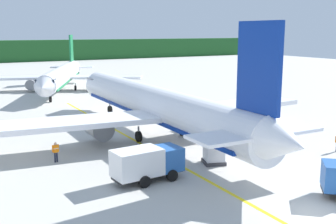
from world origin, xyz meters
The scene contains 8 objects.
ground centered at (0.00, 48.00, -0.10)m, with size 240.00×320.00×0.20m, color #B7B5AD.
distant_treeline centered at (0.00, 143.80, 3.89)m, with size 216.00×6.00×7.79m, color #1E5123.
airliner_foreground centered at (0.42, 21.82, 3.39)m, with size 34.69×41.61×11.90m.
airliner_mid_apron centered at (0.50, 60.87, 2.94)m, with size 28.88×34.31×10.33m.
service_truck_baggage centered at (-6.37, 10.22, 1.47)m, with size 5.56×2.73×2.60m.
cargo_container_mid centered at (0.50, 11.27, 0.93)m, with size 2.23×2.23×1.97m.
crew_marshaller centered at (-11.31, 18.16, 1.06)m, with size 0.62×0.29×1.78m.
apron_guide_line centered at (-2.35, 17.38, 0.01)m, with size 0.30×60.00×0.01m, color yellow.
Camera 1 is at (-19.42, -16.90, 11.22)m, focal length 44.55 mm.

